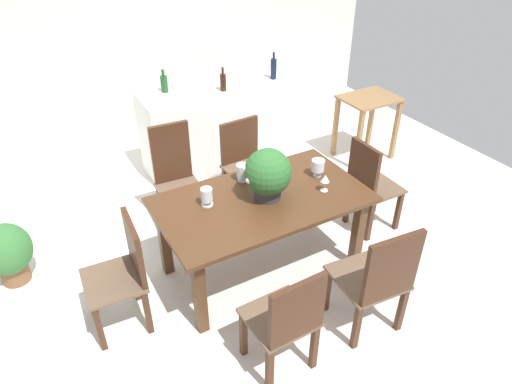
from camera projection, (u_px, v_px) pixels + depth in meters
ground_plane at (248, 251)px, 4.34m from camera, size 7.04×7.04×0.00m
back_wall at (143, 43)px, 5.50m from camera, size 6.40×0.10×2.60m
dining_table at (262, 209)px, 3.80m from camera, size 1.71×0.97×0.75m
chair_near_right at (378, 277)px, 3.28m from camera, size 0.52×0.52×0.98m
chair_head_end at (124, 270)px, 3.38m from camera, size 0.45×0.48×0.92m
chair_foot_end at (369, 184)px, 4.34m from camera, size 0.44×0.41×0.96m
chair_near_left at (287, 320)px, 3.00m from camera, size 0.45×0.43×0.92m
chair_far_left at (176, 174)px, 4.41m from camera, size 0.43×0.44×1.05m
chair_far_right at (245, 160)px, 4.74m from camera, size 0.50×0.50×0.91m
flower_centerpiece at (268, 174)px, 3.62m from camera, size 0.39×0.38×0.43m
crystal_vase_left at (318, 166)px, 3.97m from camera, size 0.11×0.11×0.16m
crystal_vase_center_near at (207, 196)px, 3.60m from camera, size 0.10×0.10×0.15m
crystal_vase_right at (243, 171)px, 3.91m from camera, size 0.11×0.11×0.15m
wine_glass at (325, 179)px, 3.76m from camera, size 0.08×0.08×0.15m
kitchen_counter at (216, 126)px, 5.47m from camera, size 1.72×0.60×0.98m
wine_bottle_clear at (223, 82)px, 5.04m from camera, size 0.07×0.07×0.26m
wine_bottle_tall at (164, 83)px, 5.01m from camera, size 0.08×0.08×0.25m
wine_bottle_green at (273, 68)px, 5.34m from camera, size 0.07×0.07×0.31m
side_table at (368, 113)px, 5.54m from camera, size 0.66×0.52×0.79m
potted_plant_floor at (7, 252)px, 3.85m from camera, size 0.41×0.41×0.57m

